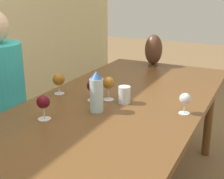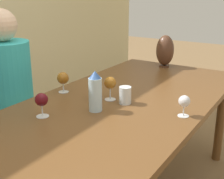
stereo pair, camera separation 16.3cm
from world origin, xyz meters
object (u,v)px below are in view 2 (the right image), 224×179
Objects in this scene: wine_glass_5 at (63,78)px; person_far at (10,96)px; vase at (165,51)px; wine_glass_0 at (184,102)px; water_tumbler at (125,95)px; wine_glass_3 at (94,86)px; wine_glass_1 at (110,83)px; chair_far at (4,117)px; water_bottle at (95,92)px; wine_glass_4 at (41,100)px.

wine_glass_5 is 0.10× the size of person_far.
wine_glass_0 is (-0.95, -0.51, -0.06)m from vase.
water_tumbler is 0.20m from wine_glass_3.
water_tumbler is at bearing -94.05° from wine_glass_1.
wine_glass_1 is 0.10m from wine_glass_3.
vase reaches higher than chair_far.
water_bottle reaches higher than wine_glass_5.
water_tumbler is (0.19, -0.08, -0.06)m from water_bottle.
vase is 1.02m from wine_glass_5.
chair_far is (-1.10, 0.77, -0.39)m from vase.
water_bottle is 1.70× the size of wine_glass_5.
person_far reaches higher than wine_glass_1.
water_bottle is at bearing -172.27° from wine_glass_1.
wine_glass_4 is at bearing 175.05° from vase.
water_tumbler is 0.12m from wine_glass_1.
wine_glass_0 is (0.18, -0.44, -0.03)m from water_bottle.
chair_far is (0.03, 0.84, -0.36)m from water_bottle.
water_bottle is 0.24× the size of chair_far.
person_far is at bearing 102.29° from wine_glass_1.
water_tumbler is 0.70× the size of wine_glass_1.
water_bottle is 0.18× the size of person_far.
wine_glass_1 is at bearing -59.08° from wine_glass_3.
person_far is (-0.12, 0.39, -0.16)m from wine_glass_5.
wine_glass_5 is (-0.04, 0.34, -0.01)m from wine_glass_1.
wine_glass_5 reaches higher than wine_glass_3.
wine_glass_5 is 0.60m from chair_far.
water_bottle is 0.92m from chair_far.
vase is 2.34× the size of wine_glass_0.
water_tumbler is at bearing -34.12° from wine_glass_4.
wine_glass_0 is 0.75m from wine_glass_4.
water_bottle is 1.14m from vase.
wine_glass_4 is (-0.40, 0.27, 0.04)m from water_tumbler.
wine_glass_5 is (-0.03, 0.45, 0.04)m from water_tumbler.
wine_glass_4 is at bearing -155.09° from wine_glass_5.
wine_glass_5 is at bearing 96.80° from wine_glass_1.
wine_glass_0 is at bearing -82.85° from person_far.
wine_glass_3 is at bearing -80.36° from person_far.
wine_glass_1 is 0.11× the size of person_far.
wine_glass_1 reaches higher than water_tumbler.
wine_glass_5 is at bearing -76.13° from chair_far.
person_far is (0.00, -0.09, 0.18)m from chair_far.
water_bottle reaches higher than wine_glass_3.
wine_glass_0 is at bearing -90.16° from water_tumbler.
water_bottle is 0.29m from wine_glass_4.
vase is (0.95, 0.16, 0.09)m from water_tumbler.
wine_glass_4 is at bearing 138.90° from water_bottle.
water_bottle reaches higher than wine_glass_0.
wine_glass_5 is at bearing 88.02° from wine_glass_3.
person_far is (0.25, 0.56, -0.16)m from wine_glass_4.
wine_glass_4 reaches higher than water_tumbler.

